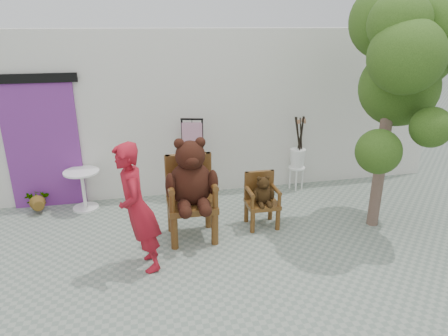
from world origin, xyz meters
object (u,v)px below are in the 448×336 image
Objects in this scene: display_stand at (193,168)px; stool_bucket at (298,158)px; chair_big at (191,183)px; tree at (408,57)px; cafe_table at (83,185)px; chair_small at (262,195)px; person at (138,209)px.

display_stand is 2.03m from stool_bucket.
display_stand reaches higher than stool_bucket.
chair_big is 0.43× the size of tree.
display_stand is at bearing 1.70° from cafe_table.
chair_big is at bearing -172.46° from chair_small.
display_stand is 1.04× the size of stool_bucket.
chair_big is at bearing 177.27° from tree.
tree reaches higher than person.
person reaches higher than cafe_table.
stool_bucket is (1.11, 1.29, 0.12)m from chair_small.
chair_small is 1.58m from display_stand.
stool_bucket is (2.03, 0.00, 0.06)m from display_stand.
chair_small is 1.71m from stool_bucket.
chair_big is 2.23× the size of cafe_table.
cafe_table is 0.48× the size of stool_bucket.
stool_bucket is at bearing 14.43° from display_stand.
person is 0.48× the size of tree.
person is 1.20× the size of stool_bucket.
chair_small reaches higher than cafe_table.
person is at bearing -138.89° from chair_big.
cafe_table is 1.94m from display_stand.
cafe_table is at bearing 156.72° from chair_small.
cafe_table is 0.47× the size of display_stand.
tree is (0.92, -1.59, 1.99)m from stool_bucket.
person is at bearing -145.10° from stool_bucket.
cafe_table is (-0.93, 2.05, -0.43)m from person.
chair_big reaches higher than chair_small.
person is at bearing -101.01° from display_stand.
tree is at bearing -2.73° from chair_big.
stool_bucket is 0.40× the size of tree.
person is 2.47× the size of cafe_table.
cafe_table is at bearing 141.13° from chair_big.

